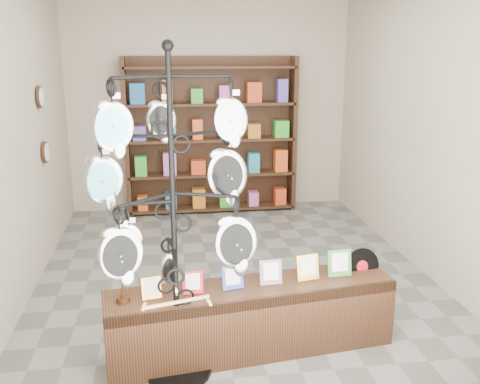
% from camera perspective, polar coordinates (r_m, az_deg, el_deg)
% --- Properties ---
extents(ground, '(5.00, 5.00, 0.00)m').
position_cam_1_polar(ground, '(5.75, -0.74, -8.54)').
color(ground, slate).
rests_on(ground, ground).
extents(room_envelope, '(5.00, 5.00, 5.00)m').
position_cam_1_polar(room_envelope, '(5.28, -0.81, 10.17)').
color(room_envelope, '#AD9D8B').
rests_on(room_envelope, ground).
extents(display_tree, '(1.21, 1.14, 2.36)m').
position_cam_1_polar(display_tree, '(3.60, -7.20, -0.21)').
color(display_tree, black).
rests_on(display_tree, ground).
extents(front_shelf, '(2.27, 0.73, 0.79)m').
position_cam_1_polar(front_shelf, '(4.27, 1.24, -13.28)').
color(front_shelf, black).
rests_on(front_shelf, ground).
extents(back_shelving, '(2.42, 0.36, 2.20)m').
position_cam_1_polar(back_shelving, '(7.65, -3.08, 5.49)').
color(back_shelving, black).
rests_on(back_shelving, ground).
extents(wall_clocks, '(0.03, 0.24, 0.84)m').
position_cam_1_polar(wall_clocks, '(6.20, -20.32, 6.72)').
color(wall_clocks, black).
rests_on(wall_clocks, ground).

